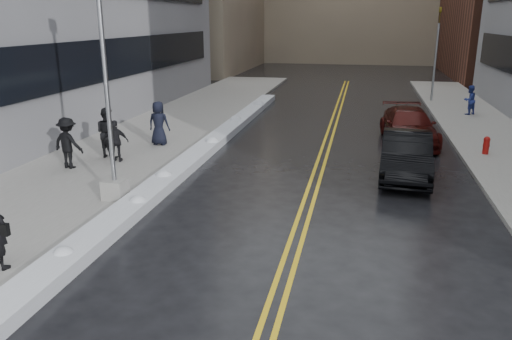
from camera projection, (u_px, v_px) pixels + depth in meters
The scene contains 16 objects.
ground at pixel (198, 239), 12.87m from camera, with size 160.00×160.00×0.00m, color black.
sidewalk_west at pixel (148, 138), 23.35m from camera, with size 5.50×50.00×0.15m, color gray.
sidewalk_east at pixel (511, 157), 20.21m from camera, with size 4.00×50.00×0.15m, color gray.
lane_line_left at pixel (322, 149), 21.76m from camera, with size 0.12×50.00×0.01m, color gold.
lane_line_right at pixel (329, 149), 21.70m from camera, with size 0.12×50.00×0.01m, color gold.
snow_ridge at pixel (203, 151), 20.80m from camera, with size 0.90×30.00×0.34m, color silver.
lamppost at pixel (109, 122), 14.66m from camera, with size 0.65×0.65×7.62m.
fire_hydrant at pixel (486, 144), 20.27m from camera, with size 0.26×0.26×0.73m.
traffic_signal at pixel (436, 51), 32.63m from camera, with size 0.16×0.20×6.00m.
pedestrian_b at pixel (108, 133), 19.62m from camera, with size 0.97×0.75×1.99m, color black.
pedestrian_c at pixel (159, 123), 21.62m from camera, with size 0.93×0.61×1.90m, color black.
pedestrian_d at pixel (116, 141), 19.05m from camera, with size 0.95×0.40×1.62m, color black.
pedestrian_e at pixel (68, 143), 18.23m from camera, with size 1.22×0.70×1.89m, color black.
pedestrian_east at pixel (469, 100), 28.49m from camera, with size 0.81×0.63×1.66m, color navy.
car_black at pixel (406, 155), 17.72m from camera, with size 1.68×4.83×1.59m, color black.
car_maroon at pixel (409, 126), 22.64m from camera, with size 2.15×5.28×1.53m, color #360B08.
Camera 1 is at (3.94, -11.22, 5.47)m, focal length 35.00 mm.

